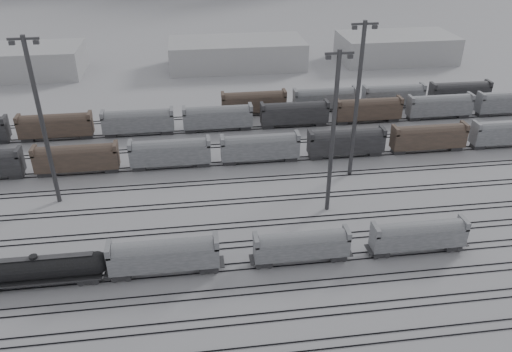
{
  "coord_description": "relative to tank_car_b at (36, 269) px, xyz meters",
  "views": [
    {
      "loc": [
        -4.42,
        -53.04,
        44.64
      ],
      "look_at": [
        5.47,
        19.25,
        4.0
      ],
      "focal_mm": 35.0,
      "sensor_mm": 36.0,
      "label": 1
    }
  ],
  "objects": [
    {
      "name": "light_mast_c",
      "position": [
        42.31,
        12.77,
        11.35
      ],
      "size": [
        4.21,
        0.67,
        26.34
      ],
      "color": "#3A3A3D",
      "rests_on": "ground"
    },
    {
      "name": "hopper_car_a",
      "position": [
        16.43,
        0.0,
        0.62
      ],
      "size": [
        14.68,
        2.92,
        5.25
      ],
      "color": "black",
      "rests_on": "ground"
    },
    {
      "name": "bg_string_mid",
      "position": [
        43.82,
        47.0,
        0.18
      ],
      "size": [
        151.0,
        3.0,
        5.6
      ],
      "color": "black",
      "rests_on": "ground"
    },
    {
      "name": "bg_string_far",
      "position": [
        61.32,
        55.0,
        0.18
      ],
      "size": [
        66.0,
        3.0,
        5.6
      ],
      "color": "brown",
      "rests_on": "ground"
    },
    {
      "name": "warehouse_right",
      "position": [
        85.82,
        94.0,
        1.38
      ],
      "size": [
        35.0,
        18.0,
        8.0
      ],
      "primitive_type": "cube",
      "color": "#9FA0A2",
      "rests_on": "ground"
    },
    {
      "name": "tracks",
      "position": [
        25.82,
        16.5,
        -2.54
      ],
      "size": [
        220.0,
        71.5,
        0.16
      ],
      "color": "black",
      "rests_on": "ground"
    },
    {
      "name": "hopper_car_c",
      "position": [
        52.1,
        -0.0,
        0.4
      ],
      "size": [
        13.68,
        2.72,
        4.89
      ],
      "color": "black",
      "rests_on": "ground"
    },
    {
      "name": "light_mast_d",
      "position": [
        49.58,
        23.86,
        12.13
      ],
      "size": [
        4.45,
        0.71,
        27.81
      ],
      "color": "#3A3A3D",
      "rests_on": "ground"
    },
    {
      "name": "ground",
      "position": [
        25.82,
        -1.0,
        -2.62
      ],
      "size": [
        900.0,
        900.0,
        0.0
      ],
      "primitive_type": "plane",
      "color": "#AAAAAE",
      "rests_on": "ground"
    },
    {
      "name": "tank_car_b",
      "position": [
        0.0,
        0.0,
        0.0
      ],
      "size": [
        18.34,
        3.06,
        4.53
      ],
      "color": "black",
      "rests_on": "ground"
    },
    {
      "name": "bg_string_near",
      "position": [
        33.82,
        31.0,
        0.18
      ],
      "size": [
        151.0,
        3.0,
        5.6
      ],
      "color": "gray",
      "rests_on": "ground"
    },
    {
      "name": "hopper_car_b",
      "position": [
        35.14,
        0.0,
        0.32
      ],
      "size": [
        13.31,
        2.64,
        4.76
      ],
      "color": "black",
      "rests_on": "ground"
    },
    {
      "name": "warehouse_mid",
      "position": [
        35.82,
        94.0,
        1.38
      ],
      "size": [
        40.0,
        18.0,
        8.0
      ],
      "primitive_type": "cube",
      "color": "#9FA0A2",
      "rests_on": "ground"
    },
    {
      "name": "light_mast_b",
      "position": [
        -1.77,
        21.24,
        12.12
      ],
      "size": [
        4.45,
        0.71,
        27.78
      ],
      "color": "#3A3A3D",
      "rests_on": "ground"
    }
  ]
}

